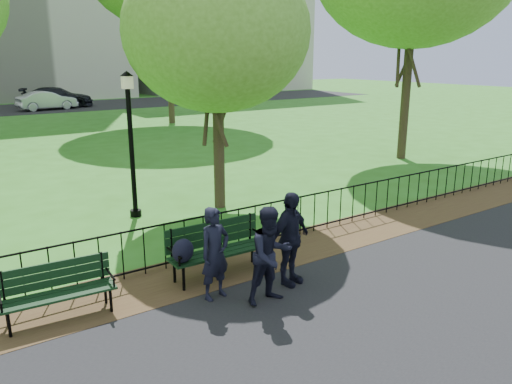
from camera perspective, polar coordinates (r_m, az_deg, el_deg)
ground at (r=8.36m, az=2.10°, el=-11.84°), size 120.00×120.00×0.00m
dirt_strip at (r=9.48m, az=-3.39°, el=-8.35°), size 60.00×1.60×0.01m
iron_fence at (r=9.70m, az=-4.98°, el=-4.73°), size 24.06×0.06×1.00m
park_bench_main at (r=8.74m, az=-5.83°, el=-6.13°), size 1.88×0.62×1.04m
park_bench_left_a at (r=8.08m, az=-21.80°, el=-9.85°), size 1.65×0.61×0.92m
lamppost at (r=12.23m, az=-14.10°, el=5.82°), size 0.31×0.31×3.49m
tree_near_e at (r=12.54m, az=-4.53°, el=17.74°), size 4.51×4.51×6.28m
person_left at (r=8.02m, az=-4.71°, el=-7.01°), size 0.61×0.45×1.52m
person_mid at (r=7.86m, az=1.71°, el=-7.23°), size 0.77×0.41×1.57m
person_right at (r=8.47m, az=3.89°, el=-5.36°), size 1.02×0.61×1.63m
sedan_silver at (r=40.10m, az=-22.80°, el=9.62°), size 4.27×1.92×1.36m
sedan_dark at (r=42.18m, az=-21.74°, el=10.05°), size 5.60×3.69×1.51m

